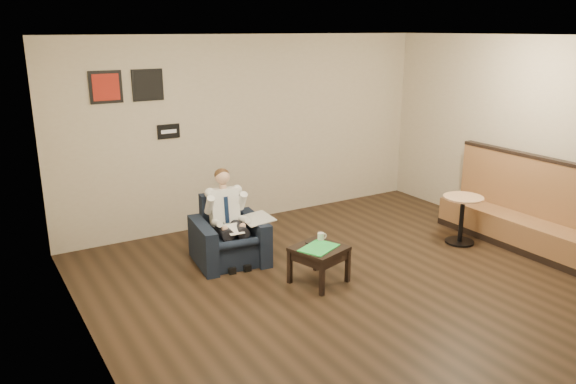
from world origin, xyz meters
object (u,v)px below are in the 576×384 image
green_folder (319,248)px  banquette (520,202)px  side_table (319,265)px  smartphone (311,242)px  seated_man (231,222)px  coffee_mug (321,237)px  cafe_table (461,220)px  armchair (229,231)px

green_folder → banquette: (3.04, -0.38, 0.16)m
side_table → green_folder: 0.23m
smartphone → seated_man: bearing=121.0°
coffee_mug → banquette: banquette is taller
green_folder → smartphone: 0.19m
seated_man → cafe_table: (3.04, -0.96, -0.23)m
smartphone → banquette: 3.07m
armchair → green_folder: (0.61, -1.13, 0.04)m
seated_man → side_table: bearing=-50.2°
side_table → cafe_table: bearing=0.9°
smartphone → banquette: banquette is taller
side_table → banquette: (3.02, -0.41, 0.39)m
banquette → armchair: bearing=157.5°
seated_man → coffee_mug: bearing=-39.9°
armchair → smartphone: bearing=-49.0°
seated_man → smartphone: size_ratio=8.17×
seated_man → smartphone: seated_man is taller
armchair → cafe_table: size_ratio=1.27×
green_folder → smartphone: bearing=82.8°
armchair → smartphone: (0.63, -0.94, 0.04)m
armchair → banquette: bearing=-15.5°
seated_man → smartphone: 1.06m
seated_man → side_table: seated_man is taller
seated_man → coffee_mug: 1.14m
green_folder → side_table: bearing=50.5°
green_folder → coffee_mug: size_ratio=4.74×
armchair → side_table: 1.28m
coffee_mug → seated_man: bearing=133.2°
armchair → smartphone: 1.13m
coffee_mug → cafe_table: cafe_table is taller
green_folder → banquette: banquette is taller
coffee_mug → green_folder: bearing=-129.5°
side_table → banquette: 3.07m
smartphone → cafe_table: size_ratio=0.21×
coffee_mug → banquette: bearing=-11.2°
coffee_mug → smartphone: size_ratio=0.68×
smartphone → coffee_mug: bearing=-7.1°
smartphone → armchair: bearing=117.2°
smartphone → cafe_table: 2.41m
coffee_mug → cafe_table: size_ratio=0.14×
seated_man → green_folder: size_ratio=2.54×
seated_man → green_folder: (0.62, -1.02, -0.11)m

